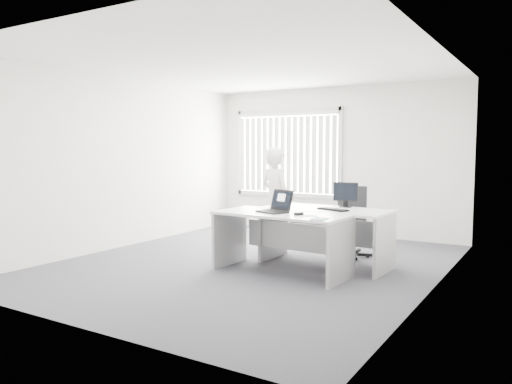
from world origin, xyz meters
The scene contains 18 objects.
ground centered at (0.00, 0.00, 0.00)m, with size 6.00×6.00×0.00m, color #5A5961.
wall_back centered at (0.00, 3.00, 1.40)m, with size 5.00×0.02×2.80m, color silver.
wall_front centered at (0.00, -3.00, 1.40)m, with size 5.00×0.02×2.80m, color silver.
wall_left centered at (-2.50, 0.00, 1.40)m, with size 0.02×6.00×2.80m, color silver.
wall_right centered at (2.50, 0.00, 1.40)m, with size 0.02×6.00×2.80m, color silver.
ceiling centered at (0.00, 0.00, 2.80)m, with size 5.00×6.00×0.02m, color silver.
window centered at (-1.00, 2.96, 1.55)m, with size 2.32×0.06×1.76m, color #B9B9B4.
blinds centered at (-1.00, 2.90, 1.52)m, with size 2.20×0.10×1.50m, color silver, non-canonical shape.
desk_near centered at (0.62, -0.25, 0.58)m, with size 1.80×0.91×0.80m.
desk_far centered at (0.94, 0.45, 0.58)m, with size 1.80×0.91×0.81m.
office_chair centered at (1.02, 1.23, 0.33)m, with size 0.74×0.74×1.06m.
person centered at (-0.13, 0.94, 0.83)m, with size 0.61×0.40×1.66m, color silver.
laptop centered at (0.51, -0.30, 0.95)m, with size 0.38×0.34×0.30m, color black, non-canonical shape.
paper_sheet centered at (1.03, -0.37, 0.80)m, with size 0.30×0.21×0.00m, color white.
mouse centered at (0.92, -0.35, 0.83)m, with size 0.07×0.11×0.05m, color #A7A7A9, non-canonical shape.
booklet centered at (1.30, -0.56, 0.81)m, with size 0.16×0.22×0.01m, color white.
keyboard centered at (1.10, 0.32, 0.82)m, with size 0.46×0.15×0.02m, color black.
monitor centered at (1.12, 0.74, 0.98)m, with size 0.36×0.11×0.36m, color black, non-canonical shape.
Camera 1 is at (3.71, -5.95, 1.64)m, focal length 35.00 mm.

